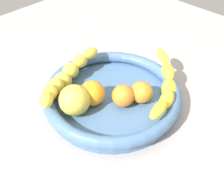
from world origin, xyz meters
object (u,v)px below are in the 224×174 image
Objects in this scene: orange_front at (142,92)px; orange_mid_right at (123,96)px; apple_yellow at (74,100)px; banana_draped_left at (166,85)px; orange_mid_left at (92,93)px; banana_draped_right at (65,77)px; fruit_bowl at (112,95)px.

orange_front and orange_mid_right have the same top height.
apple_yellow reaches higher than orange_mid_right.
apple_yellow is (12.63, -8.03, 0.87)cm from orange_front.
orange_mid_left reaches higher than banana_draped_left.
apple_yellow is at bearing -30.58° from banana_draped_left.
banana_draped_left reaches higher than orange_front.
banana_draped_right is 17.95cm from orange_front.
orange_front is 11.01cm from orange_mid_left.
orange_mid_left reaches higher than fruit_bowl.
apple_yellow reaches higher than banana_draped_left.
orange_mid_left is at bearing -50.50° from orange_mid_right.
banana_draped_right is at bearing -50.78° from banana_draped_left.
banana_draped_right is (5.50, -9.79, 2.94)cm from fruit_bowl.
orange_mid_left is 1.12× the size of orange_mid_right.
banana_draped_right is 3.31× the size of apple_yellow.
apple_yellow reaches higher than orange_front.
banana_draped_right reaches higher than fruit_bowl.
banana_draped_left is 23.33cm from banana_draped_right.
banana_draped_right reaches higher than orange_mid_left.
orange_mid_left is at bearing 172.36° from apple_yellow.
orange_mid_right is (3.78, -2.16, 0.01)cm from orange_front.
banana_draped_right is (14.75, -18.07, 0.52)cm from banana_draped_left.
apple_yellow is at bearing -7.64° from orange_mid_left.
orange_mid_left is at bearing -42.42° from orange_front.
banana_draped_right is at bearing -59.04° from orange_front.
orange_front is 4.35cm from orange_mid_right.
apple_yellow is (4.50, -0.60, 0.54)cm from orange_mid_left.
banana_draped_left is 3.80× the size of orange_mid_left.
banana_draped_right reaches higher than banana_draped_left.
banana_draped_right is 14.32cm from orange_mid_right.
fruit_bowl is 4.66× the size of apple_yellow.
orange_front is (-9.22, 15.37, -0.96)cm from banana_draped_right.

